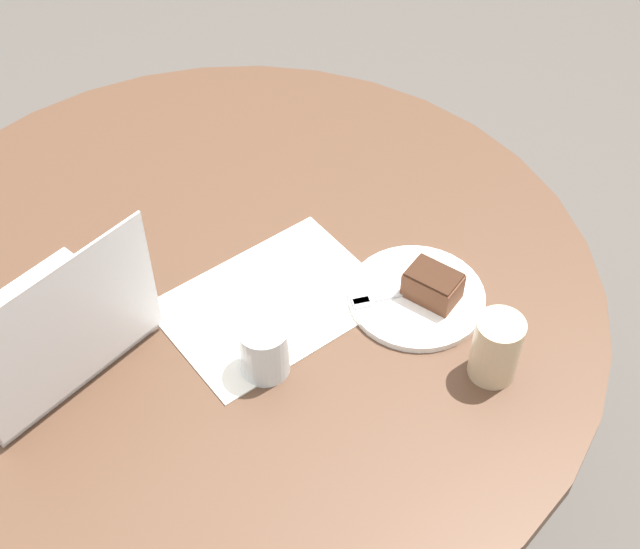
# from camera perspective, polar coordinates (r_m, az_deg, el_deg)

# --- Properties ---
(ground_plane) EXTENTS (12.00, 12.00, 0.00)m
(ground_plane) POSITION_cam_1_polar(r_m,az_deg,el_deg) (2.06, -4.44, -14.31)
(ground_plane) COLOR #4C4742
(dining_table) EXTENTS (1.24, 1.24, 0.73)m
(dining_table) POSITION_cam_1_polar(r_m,az_deg,el_deg) (1.55, -5.74, -3.40)
(dining_table) COLOR #4C3323
(dining_table) RESTS_ON ground_plane
(paper_document) EXTENTS (0.41, 0.37, 0.00)m
(paper_document) POSITION_cam_1_polar(r_m,az_deg,el_deg) (1.43, -3.10, -1.81)
(paper_document) COLOR white
(paper_document) RESTS_ON dining_table
(plate) EXTENTS (0.22, 0.22, 0.01)m
(plate) POSITION_cam_1_polar(r_m,az_deg,el_deg) (1.43, 6.19, -1.43)
(plate) COLOR white
(plate) RESTS_ON dining_table
(cake_slice) EXTENTS (0.10, 0.10, 0.05)m
(cake_slice) POSITION_cam_1_polar(r_m,az_deg,el_deg) (1.41, 7.23, -0.67)
(cake_slice) COLOR brown
(cake_slice) RESTS_ON plate
(fork) EXTENTS (0.17, 0.04, 0.00)m
(fork) POSITION_cam_1_polar(r_m,az_deg,el_deg) (1.42, 4.68, -1.31)
(fork) COLOR silver
(fork) RESTS_ON plate
(coffee_glass) EXTENTS (0.07, 0.07, 0.11)m
(coffee_glass) POSITION_cam_1_polar(r_m,az_deg,el_deg) (1.32, 11.21, -4.65)
(coffee_glass) COLOR #C6AD89
(coffee_glass) RESTS_ON dining_table
(water_glass) EXTENTS (0.08, 0.08, 0.09)m
(water_glass) POSITION_cam_1_polar(r_m,az_deg,el_deg) (1.31, -3.60, -4.77)
(water_glass) COLOR silver
(water_glass) RESTS_ON dining_table
(laptop) EXTENTS (0.38, 0.38, 0.25)m
(laptop) POSITION_cam_1_polar(r_m,az_deg,el_deg) (1.39, -17.20, -3.75)
(laptop) COLOR silver
(laptop) RESTS_ON dining_table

